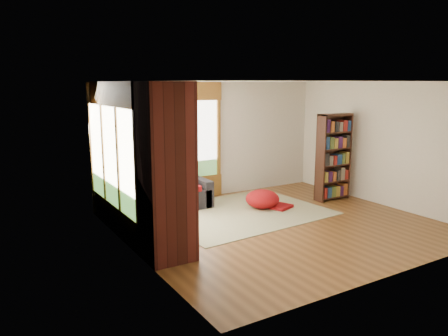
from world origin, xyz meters
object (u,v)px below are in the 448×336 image
sectional_sofa (145,203)px  pouf (262,198)px  brick_chimney (166,173)px  dog_tan (147,178)px  area_rug (241,212)px  dog_brindle (135,189)px  bookshelf (334,157)px

sectional_sofa → pouf: sectional_sofa is taller
brick_chimney → dog_tan: (0.47, 2.00, -0.51)m
brick_chimney → sectional_sofa: brick_chimney is taller
brick_chimney → sectional_sofa: 2.32m
area_rug → dog_brindle: (-2.18, 0.07, 0.74)m
bookshelf → dog_tan: bookshelf is taller
bookshelf → pouf: bookshelf is taller
brick_chimney → sectional_sofa: bearing=77.7°
area_rug → dog_brindle: size_ratio=3.95×
bookshelf → dog_brindle: bookshelf is taller
area_rug → bookshelf: size_ratio=1.71×
area_rug → brick_chimney: bearing=-148.2°
area_rug → dog_tan: dog_tan is taller
pouf → dog_brindle: (-2.76, 0.01, 0.54)m
area_rug → pouf: pouf is taller
bookshelf → sectional_sofa: bearing=168.0°
sectional_sofa → bookshelf: size_ratio=1.14×
brick_chimney → pouf: bearing=27.0°
brick_chimney → area_rug: size_ratio=0.79×
pouf → dog_tan: bearing=166.1°
sectional_sofa → dog_tan: 0.49m
bookshelf → dog_tan: bearing=168.6°
brick_chimney → pouf: 3.32m
bookshelf → pouf: bearing=171.9°
sectional_sofa → bookshelf: (4.09, -0.87, 0.66)m
sectional_sofa → pouf: bearing=-11.1°
area_rug → sectional_sofa: bearing=159.0°
sectional_sofa → bookshelf: bookshelf is taller
pouf → sectional_sofa: bearing=165.1°
area_rug → dog_brindle: bearing=178.3°
sectional_sofa → dog_tan: size_ratio=2.19×
pouf → dog_tan: (-2.32, 0.57, 0.58)m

